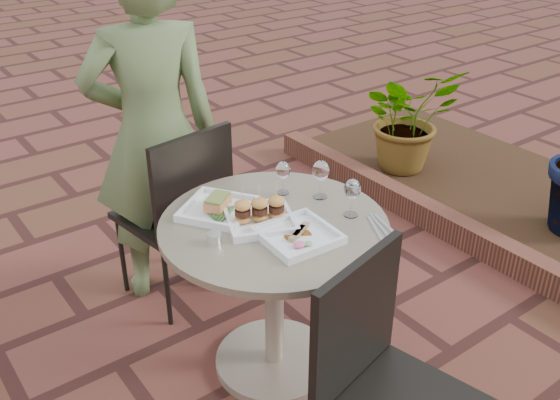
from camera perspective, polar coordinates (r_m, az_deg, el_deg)
ground at (r=2.80m, az=-2.80°, el=-15.98°), size 60.00×60.00×0.00m
cafe_table at (r=2.56m, az=-0.54°, el=-6.81°), size 0.90×0.90×0.73m
chair_far at (r=2.96m, az=-8.97°, el=-0.35°), size 0.50×0.50×0.93m
chair_near at (r=2.06m, az=9.22°, el=-15.38°), size 0.53×0.53×0.93m
diner at (r=2.96m, az=-11.50°, el=5.98°), size 0.71×0.57×1.71m
plate_salmon at (r=2.50m, az=-5.67°, el=-0.72°), size 0.36×0.36×0.07m
plate_sliders at (r=2.41m, az=-1.86°, el=-1.35°), size 0.33×0.33×0.17m
plate_tuna at (r=2.32m, az=1.64°, el=-3.21°), size 0.28×0.28×0.03m
wine_glass_right at (r=2.44m, az=6.62°, el=0.90°), size 0.07×0.07×0.16m
wine_glass_mid at (r=2.59m, az=0.27°, el=2.66°), size 0.06×0.06×0.14m
wine_glass_far at (r=2.56m, az=3.75°, el=2.60°), size 0.07×0.07×0.17m
steel_ramekin at (r=2.30m, az=-6.04°, el=-3.51°), size 0.06×0.06×0.04m
cutlery_set at (r=2.42m, az=9.23°, el=-2.50°), size 0.16×0.24×0.00m
planter_curb at (r=3.83m, az=14.73°, el=-1.99°), size 0.12×3.00×0.15m
mulch_bed at (r=4.37m, az=20.57°, el=0.37°), size 1.30×3.00×0.06m
potted_plant_a at (r=4.37m, az=11.63°, el=7.37°), size 0.77×0.70×0.73m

